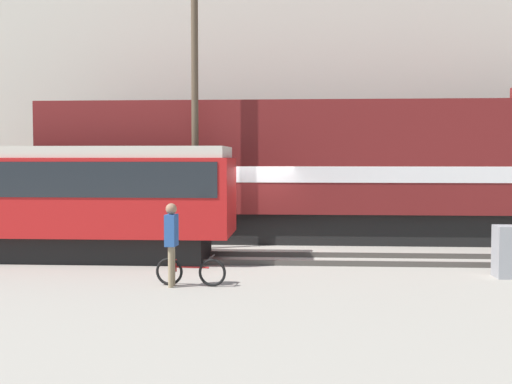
% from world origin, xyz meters
% --- Properties ---
extents(ground_plane, '(120.00, 120.00, 0.00)m').
position_xyz_m(ground_plane, '(0.00, 0.00, 0.00)').
color(ground_plane, gray).
extents(track_near, '(60.00, 1.51, 0.14)m').
position_xyz_m(track_near, '(0.00, -1.87, 0.07)').
color(track_near, '#47423D').
rests_on(track_near, ground).
extents(track_far, '(60.00, 1.51, 0.14)m').
position_xyz_m(track_far, '(0.00, 2.48, 0.07)').
color(track_far, '#47423D').
rests_on(track_far, ground).
extents(building_backdrop, '(49.53, 6.00, 12.23)m').
position_xyz_m(building_backdrop, '(0.00, 9.04, 6.11)').
color(building_backdrop, beige).
rests_on(building_backdrop, ground).
extents(freight_locomotive, '(18.72, 3.04, 5.17)m').
position_xyz_m(freight_locomotive, '(2.47, 2.48, 2.41)').
color(freight_locomotive, black).
rests_on(freight_locomotive, ground).
extents(streetcar, '(11.51, 2.54, 3.07)m').
position_xyz_m(streetcar, '(-6.16, -1.87, 1.75)').
color(streetcar, black).
rests_on(streetcar, ground).
extents(bicycle, '(1.55, 0.44, 0.66)m').
position_xyz_m(bicycle, '(-0.94, -5.34, 0.31)').
color(bicycle, black).
rests_on(bicycle, ground).
extents(person, '(0.25, 0.38, 1.80)m').
position_xyz_m(person, '(-1.34, -5.46, 1.10)').
color(person, '#8C7A5B').
rests_on(person, ground).
extents(utility_pole_left, '(0.21, 0.21, 8.79)m').
position_xyz_m(utility_pole_left, '(-1.74, 0.31, 4.40)').
color(utility_pole_left, '#4C3D2D').
rests_on(utility_pole_left, ground).
extents(signal_box, '(0.70, 0.60, 1.20)m').
position_xyz_m(signal_box, '(6.26, -3.89, 0.60)').
color(signal_box, gray).
rests_on(signal_box, ground).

